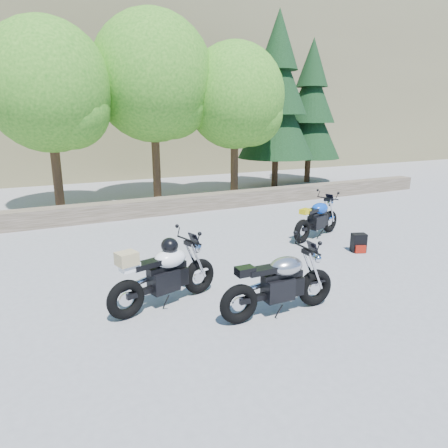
{
  "coord_description": "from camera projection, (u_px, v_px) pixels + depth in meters",
  "views": [
    {
      "loc": [
        -3.34,
        -6.14,
        2.85
      ],
      "look_at": [
        0.2,
        1.0,
        0.75
      ],
      "focal_mm": 32.0,
      "sensor_mm": 36.0,
      "label": 1
    }
  ],
  "objects": [
    {
      "name": "backpack",
      "position": [
        359.0,
        243.0,
        8.8
      ],
      "size": [
        0.36,
        0.34,
        0.41
      ],
      "rotation": [
        0.0,
        0.0,
        -0.37
      ],
      "color": "black",
      "rests_on": "ground"
    },
    {
      "name": "tree_decid_right",
      "position": [
        238.0,
        100.0,
        14.19
      ],
      "size": [
        3.54,
        3.54,
        5.41
      ],
      "color": "#382314",
      "rests_on": "ground"
    },
    {
      "name": "conifer_far",
      "position": [
        311.0,
        109.0,
        17.88
      ],
      "size": [
        2.82,
        2.82,
        6.27
      ],
      "color": "#382314",
      "rests_on": "ground"
    },
    {
      "name": "ground",
      "position": [
        238.0,
        276.0,
        7.48
      ],
      "size": [
        90.0,
        90.0,
        0.0
      ],
      "primitive_type": "plane",
      "color": "gray",
      "rests_on": "ground"
    },
    {
      "name": "tree_decid_mid",
      "position": [
        156.0,
        82.0,
        13.37
      ],
      "size": [
        4.08,
        4.08,
        6.24
      ],
      "color": "#382314",
      "rests_on": "ground"
    },
    {
      "name": "hillside",
      "position": [
        103.0,
        57.0,
        31.12
      ],
      "size": [
        80.0,
        30.0,
        15.0
      ],
      "primitive_type": "cube",
      "color": "brown",
      "rests_on": "ground"
    },
    {
      "name": "blue_bike",
      "position": [
        317.0,
        219.0,
        9.83
      ],
      "size": [
        1.8,
        0.83,
        0.94
      ],
      "rotation": [
        0.0,
        0.0,
        0.35
      ],
      "color": "black",
      "rests_on": "ground"
    },
    {
      "name": "white_bike",
      "position": [
        164.0,
        273.0,
        6.19
      ],
      "size": [
        1.93,
        0.76,
        1.08
      ],
      "rotation": [
        0.0,
        0.0,
        0.26
      ],
      "color": "black",
      "rests_on": "ground"
    },
    {
      "name": "tree_decid_left",
      "position": [
        52.0,
        91.0,
        11.71
      ],
      "size": [
        3.67,
        3.67,
        5.62
      ],
      "color": "#382314",
      "rests_on": "ground"
    },
    {
      "name": "conifer_near",
      "position": [
        277.0,
        98.0,
        16.31
      ],
      "size": [
        3.17,
        3.17,
        7.06
      ],
      "color": "#382314",
      "rests_on": "ground"
    },
    {
      "name": "silver_bike",
      "position": [
        280.0,
        284.0,
        5.92
      ],
      "size": [
        1.94,
        0.62,
        0.98
      ],
      "rotation": [
        0.0,
        0.0,
        -0.02
      ],
      "color": "black",
      "rests_on": "ground"
    },
    {
      "name": "stone_wall",
      "position": [
        153.0,
        207.0,
        12.18
      ],
      "size": [
        22.0,
        0.55,
        0.5
      ],
      "primitive_type": "cube",
      "color": "#494030",
      "rests_on": "ground"
    }
  ]
}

